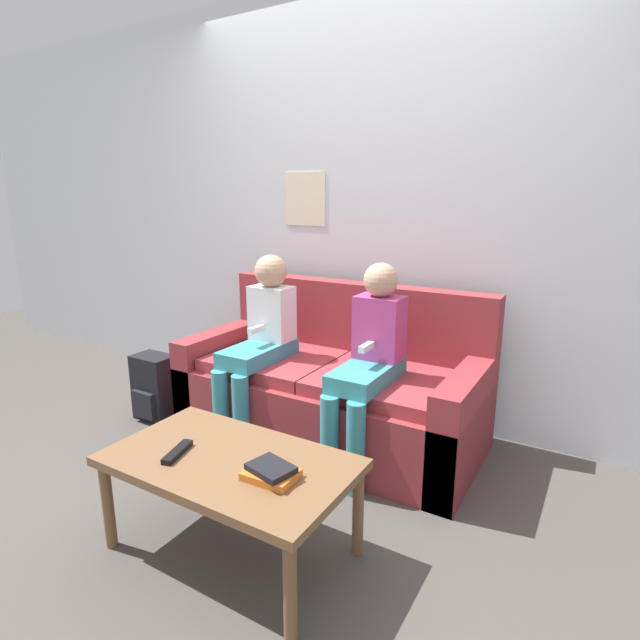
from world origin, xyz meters
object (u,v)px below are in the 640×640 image
Objects in this scene: person_left at (260,336)px; person_right at (369,357)px; backpack at (155,388)px; tv_remote at (177,452)px; coffee_table at (230,469)px; couch at (333,389)px.

person_left is 1.00× the size of person_right.
person_left and person_right have the same top height.
backpack is at bearing -172.70° from person_right.
tv_remote is (-0.36, -0.95, -0.18)m from person_right.
tv_remote reaches higher than coffee_table.
person_left is 1.02m from tv_remote.
coffee_table is 0.91× the size of person_right.
couch reaches higher than backpack.
person_right is (0.31, -0.19, 0.31)m from couch.
backpack is (-1.22, 0.69, -0.16)m from coffee_table.
tv_remote reaches higher than backpack.
person_right is at bearing 7.30° from backpack.
couch is 1.07m from coffee_table.
person_right is 1.03m from tv_remote.
coffee_table is 1.04m from person_left.
backpack is (-1.38, -0.18, -0.39)m from person_right.
backpack is at bearing 127.15° from tv_remote.
person_right is (0.17, 0.87, 0.23)m from coffee_table.
person_left is at bearing 92.85° from tv_remote.
person_right is 6.00× the size of tv_remote.
person_right reaches higher than couch.
coffee_table is at bearing -29.53° from backpack.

